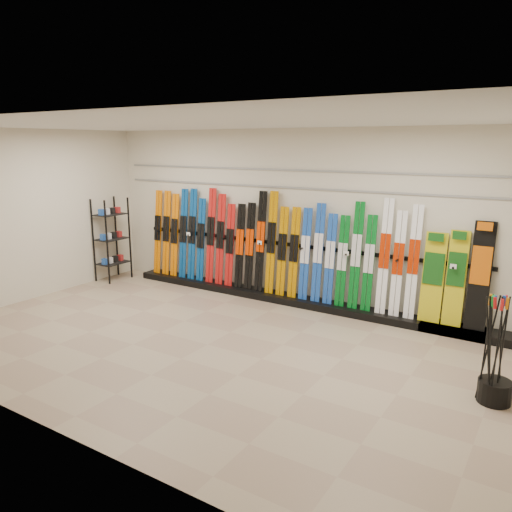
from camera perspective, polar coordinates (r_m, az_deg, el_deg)
The scene contains 12 objects.
floor at distance 7.11m, azimuth -5.55°, elevation -10.05°, with size 8.00×8.00×0.00m, color #A0866E.
back_wall at distance 8.75m, azimuth 4.34°, elevation 4.52°, with size 8.00×8.00×0.00m, color beige.
left_wall at distance 9.64m, azimuth -24.95°, elevation 4.14°, with size 5.00×5.00×0.00m, color beige.
ceiling at distance 6.56m, azimuth -6.13°, elevation 14.90°, with size 8.00×8.00×0.00m, color silver.
ski_rack_base at distance 8.78m, azimuth 4.80°, elevation -5.11°, with size 8.00×0.40×0.12m, color black.
skis at distance 8.91m, azimuth 1.06°, elevation 1.13°, with size 5.38×0.20×1.81m.
snowboards at distance 7.84m, azimuth 21.93°, elevation -2.27°, with size 0.95×0.24×1.56m.
accessory_rack at distance 10.56m, azimuth -16.16°, elevation 1.83°, with size 0.40×0.60×1.68m, color black.
pole_bin at distance 6.16m, azimuth 25.58°, elevation -13.78°, with size 0.35×0.35×0.25m, color black.
ski_poles at distance 5.94m, azimuth 25.47°, elevation -9.62°, with size 0.24×0.30×1.18m.
slatwall_rail_0 at distance 8.67m, azimuth 4.33°, elevation 7.78°, with size 7.60×0.02×0.03m, color gray.
slatwall_rail_1 at distance 8.65m, azimuth 4.37°, elevation 9.76°, with size 7.60×0.02×0.03m, color gray.
Camera 1 is at (4.06, -5.15, 2.75)m, focal length 35.00 mm.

